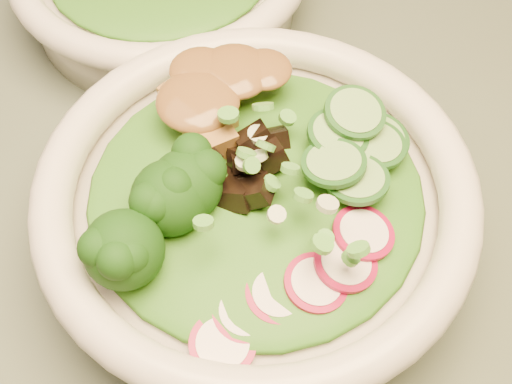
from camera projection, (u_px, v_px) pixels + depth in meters
dining_table at (402, 208)px, 0.62m from camera, size 1.20×0.80×0.75m
salad_bowl at (256, 210)px, 0.44m from camera, size 0.27×0.27×0.07m
lettuce_bed at (256, 191)px, 0.42m from camera, size 0.20×0.20×0.02m
broccoli_florets at (156, 216)px, 0.39m from camera, size 0.10×0.09×0.04m
radish_slices at (311, 277)px, 0.39m from camera, size 0.12×0.08×0.02m
cucumber_slices at (355, 145)px, 0.43m from camera, size 0.09×0.09×0.04m
mushroom_heap at (248, 162)px, 0.42m from camera, size 0.09×0.09×0.04m
tofu_cubes at (217, 104)px, 0.44m from camera, size 0.10×0.09×0.04m
peanut_sauce at (216, 90)px, 0.43m from camera, size 0.07×0.06×0.02m
scallion_garnish at (256, 168)px, 0.40m from camera, size 0.19×0.19×0.02m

